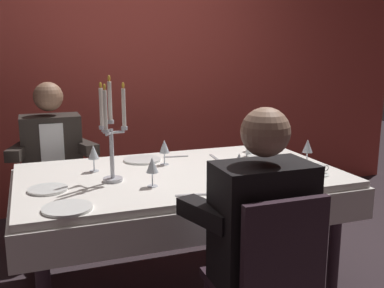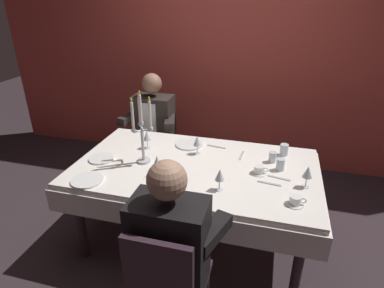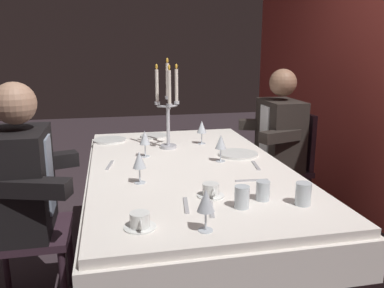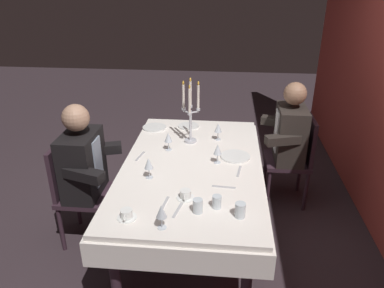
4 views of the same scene
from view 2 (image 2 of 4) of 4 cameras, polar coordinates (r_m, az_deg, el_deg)
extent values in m
plane|color=#33282D|center=(3.01, 0.53, -16.22)|extent=(12.00, 12.00, 0.00)
cube|color=#C2463C|center=(3.94, 6.99, 15.65)|extent=(6.00, 0.12, 2.70)
cube|color=white|center=(2.59, 0.59, -4.16)|extent=(1.90, 1.10, 0.04)
cube|color=white|center=(2.64, 0.58, -6.24)|extent=(1.94, 1.14, 0.18)
cylinder|color=#34212B|center=(2.78, -19.12, -12.62)|extent=(0.07, 0.07, 0.70)
cylinder|color=#34212B|center=(2.41, 18.27, -19.13)|extent=(0.07, 0.07, 0.70)
cylinder|color=#34212B|center=(3.39, -11.30, -4.31)|extent=(0.07, 0.07, 0.70)
cylinder|color=#34212B|center=(3.10, 17.87, -8.15)|extent=(0.07, 0.07, 0.70)
cylinder|color=silver|center=(2.65, -8.46, -2.92)|extent=(0.11, 0.11, 0.02)
cylinder|color=silver|center=(2.59, -8.66, 0.02)|extent=(0.02, 0.02, 0.28)
cylinder|color=silver|center=(2.52, -8.93, 3.73)|extent=(0.04, 0.04, 0.02)
cylinder|color=white|center=(2.48, -9.10, 6.20)|extent=(0.02, 0.02, 0.21)
ellipsoid|color=yellow|center=(2.44, -9.30, 8.90)|extent=(0.02, 0.02, 0.03)
cylinder|color=silver|center=(2.53, -8.06, 2.39)|extent=(0.07, 0.01, 0.01)
cylinder|color=silver|center=(2.50, -7.29, 2.73)|extent=(0.04, 0.04, 0.02)
cylinder|color=white|center=(2.46, -7.44, 5.20)|extent=(0.02, 0.02, 0.21)
ellipsoid|color=yellow|center=(2.43, -7.60, 7.91)|extent=(0.02, 0.02, 0.03)
cylinder|color=silver|center=(2.57, -8.94, 2.78)|extent=(0.05, 0.07, 0.01)
cylinder|color=silver|center=(2.60, -9.06, 3.49)|extent=(0.04, 0.04, 0.02)
cylinder|color=white|center=(2.56, -9.23, 5.88)|extent=(0.02, 0.02, 0.21)
ellipsoid|color=yellow|center=(2.53, -9.42, 8.48)|extent=(0.02, 0.02, 0.03)
cylinder|color=silver|center=(2.52, -9.52, 2.23)|extent=(0.05, 0.07, 0.01)
cylinder|color=silver|center=(2.49, -10.25, 2.42)|extent=(0.04, 0.04, 0.02)
cylinder|color=white|center=(2.45, -10.45, 4.89)|extent=(0.02, 0.02, 0.21)
ellipsoid|color=yellow|center=(2.41, -10.67, 7.61)|extent=(0.02, 0.02, 0.03)
cylinder|color=white|center=(2.77, -15.66, -2.50)|extent=(0.21, 0.21, 0.01)
cylinder|color=white|center=(2.91, -0.47, -0.06)|extent=(0.25, 0.25, 0.01)
cylinder|color=white|center=(2.49, -17.98, -6.09)|extent=(0.23, 0.23, 0.01)
cylinder|color=silver|center=(2.28, 4.81, -7.97)|extent=(0.06, 0.06, 0.00)
cylinder|color=silver|center=(2.26, 4.84, -7.13)|extent=(0.01, 0.01, 0.07)
cone|color=silver|center=(2.22, 4.92, -5.38)|extent=(0.07, 0.07, 0.08)
cylinder|color=maroon|center=(2.23, 4.89, -5.92)|extent=(0.04, 0.04, 0.03)
cylinder|color=silver|center=(2.76, 0.92, -1.66)|extent=(0.06, 0.06, 0.00)
cylinder|color=silver|center=(2.74, 0.93, -0.93)|extent=(0.01, 0.01, 0.07)
cone|color=silver|center=(2.71, 0.94, 0.59)|extent=(0.07, 0.07, 0.08)
cylinder|color=silver|center=(2.88, -7.81, -0.68)|extent=(0.06, 0.06, 0.00)
cylinder|color=silver|center=(2.87, -7.86, 0.04)|extent=(0.01, 0.01, 0.07)
cone|color=silver|center=(2.83, -7.95, 1.50)|extent=(0.07, 0.07, 0.08)
cylinder|color=silver|center=(2.44, 19.32, -7.09)|extent=(0.06, 0.06, 0.00)
cylinder|color=silver|center=(2.42, 19.46, -6.29)|extent=(0.01, 0.01, 0.07)
cone|color=silver|center=(2.38, 19.73, -4.65)|extent=(0.07, 0.07, 0.08)
cylinder|color=silver|center=(2.46, -6.03, -5.46)|extent=(0.06, 0.06, 0.00)
cylinder|color=silver|center=(2.44, -6.07, -4.66)|extent=(0.01, 0.01, 0.07)
cone|color=silver|center=(2.40, -6.16, -3.00)|extent=(0.07, 0.07, 0.08)
cylinder|color=#E0D172|center=(2.41, -6.13, -3.51)|extent=(0.04, 0.04, 0.03)
cylinder|color=silver|center=(2.82, 15.91, -0.99)|extent=(0.07, 0.07, 0.10)
cylinder|color=silver|center=(2.69, 14.02, -2.24)|extent=(0.06, 0.06, 0.09)
cylinder|color=silver|center=(2.58, 15.32, -3.50)|extent=(0.06, 0.06, 0.10)
cylinder|color=white|center=(2.52, 11.67, -5.01)|extent=(0.12, 0.12, 0.01)
cylinder|color=white|center=(2.50, 11.73, -4.40)|extent=(0.08, 0.08, 0.05)
torus|color=white|center=(2.50, 12.87, -4.48)|extent=(0.04, 0.01, 0.04)
cylinder|color=white|center=(2.24, 17.64, -10.01)|extent=(0.12, 0.12, 0.01)
cylinder|color=white|center=(2.22, 17.75, -9.36)|extent=(0.08, 0.08, 0.05)
torus|color=white|center=(2.22, 19.05, -9.43)|extent=(0.04, 0.01, 0.04)
cube|color=#B7B7BC|center=(2.89, 4.33, -0.46)|extent=(0.17, 0.04, 0.01)
cube|color=#B7B7BC|center=(2.49, 15.05, -5.79)|extent=(0.17, 0.05, 0.01)
cube|color=#B7B7BC|center=(2.76, 8.76, -2.00)|extent=(0.03, 0.17, 0.01)
cube|color=#B7B7BC|center=(2.41, 13.47, -6.76)|extent=(0.17, 0.04, 0.01)
cube|color=#B7B7BC|center=(2.24, -4.42, -8.70)|extent=(0.17, 0.05, 0.01)
cylinder|color=#34212B|center=(3.68, -9.99, -4.13)|extent=(0.04, 0.04, 0.42)
cylinder|color=#34212B|center=(3.56, -4.69, -4.92)|extent=(0.04, 0.04, 0.42)
cylinder|color=#34212B|center=(3.97, -7.86, -1.70)|extent=(0.04, 0.04, 0.42)
cylinder|color=#34212B|center=(3.85, -2.91, -2.35)|extent=(0.04, 0.04, 0.42)
cube|color=#34212B|center=(3.66, -6.53, -0.05)|extent=(0.42, 0.42, 0.04)
cube|color=#34212B|center=(3.73, -5.66, 4.49)|extent=(0.38, 0.04, 0.44)
cube|color=#2C2622|center=(3.55, -6.76, 4.19)|extent=(0.42, 0.26, 0.54)
cube|color=white|center=(3.42, -7.61, 3.88)|extent=(0.16, 0.01, 0.40)
sphere|color=#966C52|center=(3.42, -7.11, 10.54)|extent=(0.21, 0.21, 0.21)
cube|color=#2C2622|center=(3.53, -10.72, 4.53)|extent=(0.19, 0.34, 0.08)
cube|color=#2C2622|center=(3.37, -3.93, 3.92)|extent=(0.19, 0.34, 0.08)
cylinder|color=#34212B|center=(2.41, -6.51, -22.59)|extent=(0.04, 0.04, 0.42)
cube|color=#34212B|center=(2.08, -3.76, -22.93)|extent=(0.42, 0.42, 0.04)
cube|color=#34212B|center=(1.78, -6.09, -22.09)|extent=(0.38, 0.04, 0.44)
cube|color=black|center=(1.87, -4.02, -16.99)|extent=(0.42, 0.26, 0.54)
cube|color=#8A97AB|center=(1.95, -2.73, -13.79)|extent=(0.16, 0.01, 0.40)
sphere|color=tan|center=(1.63, -4.44, -6.37)|extent=(0.21, 0.21, 0.21)
cube|color=black|center=(1.88, 3.58, -15.30)|extent=(0.19, 0.34, 0.08)
cube|color=black|center=(1.99, -9.26, -12.98)|extent=(0.19, 0.34, 0.08)
camera|label=1|loc=(1.53, -79.63, -16.53)|focal=42.36mm
camera|label=3|loc=(2.43, 54.54, 0.47)|focal=37.04mm
camera|label=4|loc=(3.17, 58.72, 16.73)|focal=34.39mm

